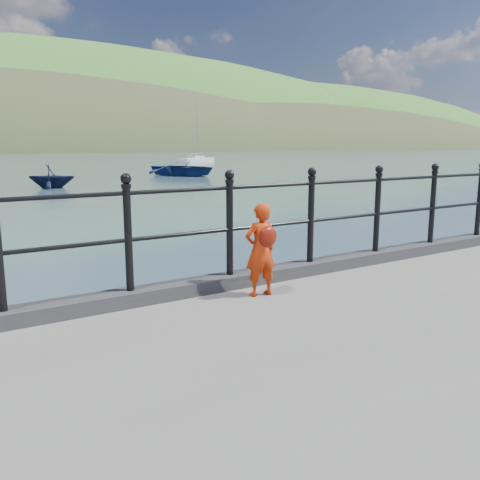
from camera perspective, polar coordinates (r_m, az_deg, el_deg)
ground at (r=6.11m, az=-6.83°, el=-14.83°), size 600.00×600.00×0.00m
kerb at (r=5.60m, az=-6.40°, el=-5.43°), size 60.00×0.30×0.15m
railing at (r=5.44m, az=-6.56°, el=2.17°), size 18.11×0.11×1.20m
far_shore at (r=249.04m, az=-23.27°, el=4.02°), size 830.00×200.00×156.00m
child at (r=5.46m, az=2.35°, el=-1.03°), size 0.39×0.32×1.01m
launch_blue at (r=43.58m, az=-6.32°, el=8.00°), size 6.43×7.31×1.26m
launch_navy at (r=32.96m, az=-20.42°, el=6.71°), size 3.56×3.43×1.44m
sailboat_far at (r=74.74m, az=-4.88°, el=8.90°), size 6.43×4.11×8.97m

